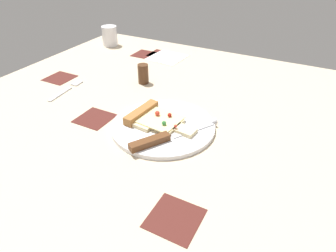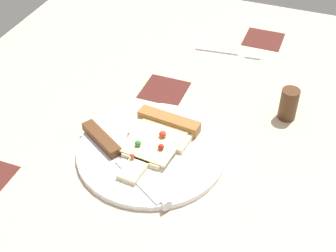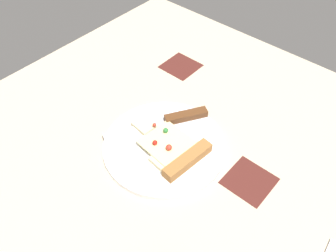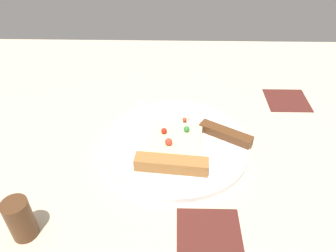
{
  "view_description": "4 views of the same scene",
  "coord_description": "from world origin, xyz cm",
  "px_view_note": "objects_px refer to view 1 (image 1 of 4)",
  "views": [
    {
      "loc": [
        62.31,
        39.78,
        42.69
      ],
      "look_at": [
        9.5,
        11.76,
        3.24
      ],
      "focal_mm": 31.8,
      "sensor_mm": 36.0,
      "label": 1
    },
    {
      "loc": [
        -18.08,
        65.33,
        59.51
      ],
      "look_at": [
        4.81,
        4.86,
        3.88
      ],
      "focal_mm": 51.12,
      "sensor_mm": 36.0,
      "label": 2
    },
    {
      "loc": [
        -29.73,
        -23.97,
        59.29
      ],
      "look_at": [
        9.02,
        9.93,
        3.99
      ],
      "focal_mm": 37.68,
      "sensor_mm": 36.0,
      "label": 3
    },
    {
      "loc": [
        6.09,
        -36.48,
        39.81
      ],
      "look_at": [
        5.02,
        12.23,
        1.94
      ],
      "focal_mm": 35.1,
      "sensor_mm": 36.0,
      "label": 4
    }
  ],
  "objects_px": {
    "knife": "(167,137)",
    "pepper_shaker": "(143,74)",
    "drinking_glass": "(110,36)",
    "fork": "(67,89)",
    "plate": "(163,126)",
    "pizza_slice": "(155,119)",
    "napkin": "(167,57)"
  },
  "relations": [
    {
      "from": "napkin",
      "to": "pepper_shaker",
      "type": "bearing_deg",
      "value": 9.49
    },
    {
      "from": "pizza_slice",
      "to": "napkin",
      "type": "distance_m",
      "value": 0.49
    },
    {
      "from": "pizza_slice",
      "to": "pepper_shaker",
      "type": "distance_m",
      "value": 0.26
    },
    {
      "from": "knife",
      "to": "drinking_glass",
      "type": "bearing_deg",
      "value": 168.66
    },
    {
      "from": "drinking_glass",
      "to": "fork",
      "type": "xyz_separation_m",
      "value": [
        0.42,
        0.15,
        -0.04
      ]
    },
    {
      "from": "plate",
      "to": "pizza_slice",
      "type": "distance_m",
      "value": 0.03
    },
    {
      "from": "drinking_glass",
      "to": "pepper_shaker",
      "type": "relative_size",
      "value": 1.29
    },
    {
      "from": "knife",
      "to": "napkin",
      "type": "bearing_deg",
      "value": 149.52
    },
    {
      "from": "fork",
      "to": "drinking_glass",
      "type": "bearing_deg",
      "value": 103.26
    },
    {
      "from": "drinking_glass",
      "to": "napkin",
      "type": "distance_m",
      "value": 0.3
    },
    {
      "from": "knife",
      "to": "drinking_glass",
      "type": "height_order",
      "value": "drinking_glass"
    },
    {
      "from": "plate",
      "to": "fork",
      "type": "bearing_deg",
      "value": -97.32
    },
    {
      "from": "knife",
      "to": "pepper_shaker",
      "type": "distance_m",
      "value": 0.34
    },
    {
      "from": "napkin",
      "to": "drinking_glass",
      "type": "bearing_deg",
      "value": -93.41
    },
    {
      "from": "plate",
      "to": "knife",
      "type": "distance_m",
      "value": 0.07
    },
    {
      "from": "knife",
      "to": "pepper_shaker",
      "type": "relative_size",
      "value": 3.35
    },
    {
      "from": "pizza_slice",
      "to": "drinking_glass",
      "type": "distance_m",
      "value": 0.68
    },
    {
      "from": "knife",
      "to": "napkin",
      "type": "relative_size",
      "value": 1.66
    },
    {
      "from": "pepper_shaker",
      "to": "fork",
      "type": "bearing_deg",
      "value": -49.75
    },
    {
      "from": "plate",
      "to": "knife",
      "type": "relative_size",
      "value": 1.23
    },
    {
      "from": "knife",
      "to": "drinking_glass",
      "type": "distance_m",
      "value": 0.77
    },
    {
      "from": "drinking_glass",
      "to": "knife",
      "type": "bearing_deg",
      "value": 47.12
    },
    {
      "from": "pizza_slice",
      "to": "pepper_shaker",
      "type": "xyz_separation_m",
      "value": [
        -0.2,
        -0.16,
        0.01
      ]
    },
    {
      "from": "knife",
      "to": "fork",
      "type": "relative_size",
      "value": 1.4
    },
    {
      "from": "fork",
      "to": "knife",
      "type": "bearing_deg",
      "value": -19.62
    },
    {
      "from": "fork",
      "to": "napkin",
      "type": "relative_size",
      "value": 1.18
    },
    {
      "from": "pizza_slice",
      "to": "knife",
      "type": "bearing_deg",
      "value": 55.32
    },
    {
      "from": "pizza_slice",
      "to": "pepper_shaker",
      "type": "bearing_deg",
      "value": -135.79
    },
    {
      "from": "pizza_slice",
      "to": "fork",
      "type": "height_order",
      "value": "pizza_slice"
    },
    {
      "from": "napkin",
      "to": "plate",
      "type": "bearing_deg",
      "value": 26.9
    },
    {
      "from": "plate",
      "to": "pizza_slice",
      "type": "bearing_deg",
      "value": -95.91
    },
    {
      "from": "plate",
      "to": "pepper_shaker",
      "type": "height_order",
      "value": "pepper_shaker"
    }
  ]
}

